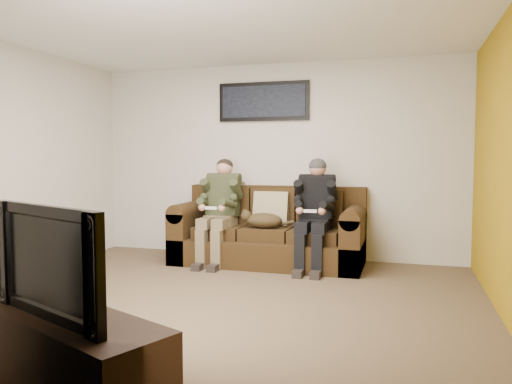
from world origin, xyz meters
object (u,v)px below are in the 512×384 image
(cat, at_px, (262,220))
(television, at_px, (63,259))
(person_left, at_px, (220,204))
(tv_stand, at_px, (66,353))
(person_right, at_px, (315,206))
(framed_poster, at_px, (263,102))
(sofa, at_px, (270,234))

(cat, height_order, television, television)
(cat, xyz_separation_m, television, (-0.16, -3.54, 0.20))
(person_left, relative_size, tv_stand, 0.91)
(person_right, height_order, cat, person_right)
(framed_poster, bearing_deg, television, -89.90)
(person_left, relative_size, person_right, 0.99)
(person_right, relative_size, framed_poster, 1.07)
(framed_poster, height_order, television, framed_poster)
(sofa, distance_m, tv_stand, 3.79)
(tv_stand, distance_m, television, 0.55)
(person_left, xyz_separation_m, television, (0.42, -3.59, 0.02))
(tv_stand, bearing_deg, sofa, 110.30)
(tv_stand, xyz_separation_m, television, (0.00, 0.00, 0.55))
(tv_stand, bearing_deg, framed_poster, 113.31)
(cat, bearing_deg, tv_stand, -92.53)
(person_left, relative_size, cat, 2.02)
(sofa, height_order, person_right, person_right)
(sofa, xyz_separation_m, tv_stand, (-0.19, -3.78, -0.14))
(person_left, height_order, person_right, person_right)
(sofa, xyz_separation_m, person_right, (0.61, -0.20, 0.39))
(tv_stand, relative_size, television, 1.34)
(cat, height_order, tv_stand, cat)
(person_left, distance_m, television, 3.61)
(person_left, distance_m, person_right, 1.22)
(person_left, xyz_separation_m, framed_poster, (0.41, 0.58, 1.34))
(person_left, height_order, cat, person_left)
(sofa, relative_size, person_right, 1.77)
(sofa, distance_m, cat, 0.32)
(person_right, relative_size, television, 1.22)
(sofa, height_order, television, television)
(sofa, distance_m, framed_poster, 1.79)
(television, bearing_deg, person_right, 100.57)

